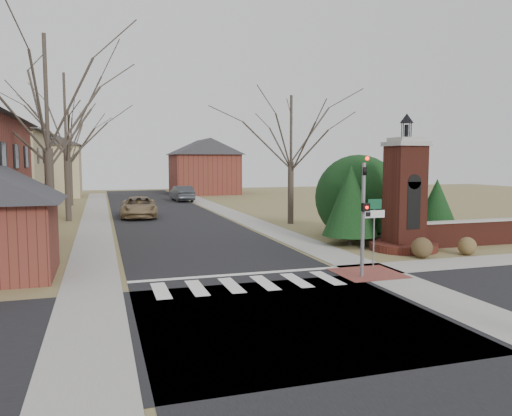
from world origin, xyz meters
name	(u,v)px	position (x,y,z in m)	size (l,w,h in m)	color
ground	(255,290)	(0.00, 0.00, 0.00)	(120.00, 120.00, 0.00)	olive
main_street	(168,218)	(0.00, 22.00, 0.01)	(8.00, 70.00, 0.01)	black
cross_street	(288,317)	(0.00, -3.00, 0.01)	(120.00, 8.00, 0.01)	black
crosswalk_zone	(248,284)	(0.00, 0.80, 0.01)	(8.00, 2.20, 0.02)	silver
stop_bar	(237,275)	(0.00, 2.30, 0.01)	(8.00, 0.35, 0.02)	silver
sidewalk_right_main	(235,215)	(5.20, 22.00, 0.01)	(2.00, 60.00, 0.02)	gray
sidewalk_left	(96,220)	(-5.20, 22.00, 0.01)	(2.00, 60.00, 0.02)	gray
curb_apron	(368,273)	(4.80, 1.00, 0.01)	(2.40, 2.40, 0.02)	brown
traffic_signal_pole	(364,207)	(4.30, 0.57, 2.59)	(0.28, 0.41, 4.50)	slate
sign_post	(374,219)	(5.59, 1.99, 1.95)	(0.90, 0.07, 2.75)	slate
brick_gate_monument	(404,205)	(9.00, 4.99, 2.17)	(3.20, 3.20, 6.47)	#5A241A
brick_garden_wall	(480,232)	(13.50, 5.00, 0.66)	(7.50, 0.50, 1.30)	#5A241A
house_distant_left	(35,161)	(-12.01, 48.00, 4.25)	(10.80, 8.80, 8.53)	tan
house_distant_right	(204,165)	(7.99, 47.99, 3.65)	(8.80, 8.80, 7.30)	maroon
evergreen_near	(350,200)	(7.20, 7.00, 2.30)	(2.80, 2.80, 4.10)	#473D33
evergreen_mid	(394,191)	(10.50, 8.20, 2.60)	(3.40, 3.40, 4.70)	#473D33
evergreen_far	(437,205)	(12.50, 7.20, 1.90)	(2.40, 2.40, 3.30)	#473D33
evergreen_mass	(358,194)	(9.00, 9.50, 2.40)	(4.80, 4.80, 4.80)	black
bare_tree_0	(46,84)	(-7.00, 9.00, 7.70)	(8.05, 8.05, 11.15)	#473D33
bare_tree_1	(65,106)	(-7.00, 22.00, 8.03)	(8.40, 8.40, 11.64)	#473D33
bare_tree_2	(69,131)	(-7.50, 35.00, 7.03)	(7.35, 7.35, 10.19)	#473D33
bare_tree_3	(291,124)	(7.50, 16.00, 6.69)	(7.00, 7.00, 9.70)	#473D33
pickup_truck	(139,207)	(-2.07, 22.79, 0.78)	(2.59, 5.61, 1.56)	olive
distant_car	(182,193)	(3.40, 36.92, 0.81)	(1.72, 4.93, 1.62)	#373B40
dry_shrub_left	(422,248)	(8.60, 3.00, 0.46)	(0.92, 0.92, 0.92)	#4F3D24
dry_shrub_right	(467,246)	(11.00, 3.00, 0.41)	(0.82, 0.82, 0.82)	brown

